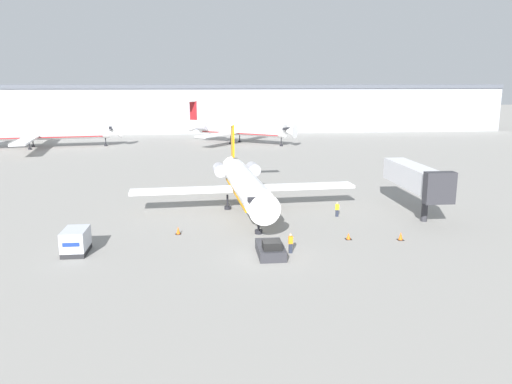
% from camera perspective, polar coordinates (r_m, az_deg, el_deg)
% --- Properties ---
extents(ground_plane, '(600.00, 600.00, 0.00)m').
position_cam_1_polar(ground_plane, '(44.90, 1.64, -7.57)').
color(ground_plane, gray).
extents(terminal_building, '(180.00, 16.80, 14.79)m').
position_cam_1_polar(terminal_building, '(162.11, -4.05, 9.55)').
color(terminal_building, '#9EA3AD').
rests_on(terminal_building, ground).
extents(airplane_main, '(27.53, 26.26, 9.65)m').
position_cam_1_polar(airplane_main, '(60.58, -1.31, 1.06)').
color(airplane_main, white).
rests_on(airplane_main, ground).
extents(pushback_tug, '(2.35, 4.50, 1.62)m').
position_cam_1_polar(pushback_tug, '(45.47, 1.67, -6.52)').
color(pushback_tug, '#2D2D33').
rests_on(pushback_tug, ground).
extents(luggage_cart, '(2.10, 3.40, 2.27)m').
position_cam_1_polar(luggage_cart, '(48.67, -19.90, -5.32)').
color(luggage_cart, '#232326').
rests_on(luggage_cart, ground).
extents(worker_near_tug, '(0.40, 0.26, 1.87)m').
position_cam_1_polar(worker_near_tug, '(45.97, 3.97, -5.80)').
color(worker_near_tug, '#232838').
rests_on(worker_near_tug, ground).
extents(worker_by_wing, '(0.40, 0.24, 1.71)m').
position_cam_1_polar(worker_by_wing, '(58.94, 9.25, -1.95)').
color(worker_by_wing, '#232838').
rests_on(worker_by_wing, ground).
extents(traffic_cone_left, '(0.56, 0.56, 0.81)m').
position_cam_1_polar(traffic_cone_left, '(52.24, -8.88, -4.38)').
color(traffic_cone_left, black).
rests_on(traffic_cone_left, ground).
extents(traffic_cone_right, '(0.61, 0.61, 0.65)m').
position_cam_1_polar(traffic_cone_right, '(50.82, 10.52, -5.01)').
color(traffic_cone_right, black).
rests_on(traffic_cone_right, ground).
extents(traffic_cone_mid, '(0.61, 0.61, 0.83)m').
position_cam_1_polar(traffic_cone_mid, '(51.78, 16.21, -4.87)').
color(traffic_cone_mid, black).
rests_on(traffic_cone_mid, ground).
extents(airplane_parked_far_left, '(29.05, 28.05, 10.59)m').
position_cam_1_polar(airplane_parked_far_left, '(129.65, -2.08, 7.26)').
color(airplane_parked_far_left, white).
rests_on(airplane_parked_far_left, ground).
extents(airplane_parked_far_right, '(38.95, 39.15, 10.76)m').
position_cam_1_polar(airplane_parked_far_right, '(130.56, -23.87, 6.26)').
color(airplane_parked_far_right, white).
rests_on(airplane_parked_far_right, ground).
extents(jet_bridge, '(3.20, 13.68, 6.19)m').
position_cam_1_polar(jet_bridge, '(61.11, 17.83, 1.54)').
color(jet_bridge, '#2D2D33').
rests_on(jet_bridge, ground).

